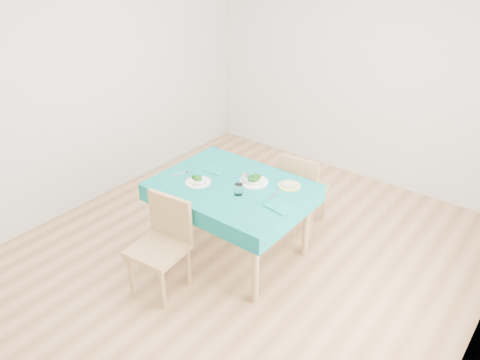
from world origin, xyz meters
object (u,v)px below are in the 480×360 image
Objects in this scene: chair_far at (305,182)px; chair_near at (157,240)px; side_plate at (290,186)px; table at (232,220)px; bowl_near at (198,180)px; bowl_far at (254,179)px.

chair_near is at bearing 68.99° from chair_far.
table is at bearing -145.21° from side_plate.
chair_near reaches higher than chair_far.
chair_near is 1.24m from side_plate.
chair_near is at bearing -81.46° from bowl_near.
bowl_far reaches higher than bowl_near.
bowl_near is 1.13× the size of side_plate.
bowl_near is 0.89× the size of bowl_far.
bowl_far is at bearing 38.56° from bowl_near.
side_plate is at bearing 33.69° from bowl_near.
table is 5.81× the size of bowl_near.
side_plate is (0.29, 0.14, -0.03)m from bowl_far.
chair_near is 5.22× the size of side_plate.
bowl_far reaches higher than side_plate.
bowl_far reaches higher than table.
chair_near is at bearing -102.25° from table.
chair_far is at bearing 62.21° from bowl_near.
bowl_far is (0.13, 0.15, 0.42)m from table.
chair_near is 1.67m from chair_far.
side_plate is (0.15, -0.55, 0.25)m from chair_far.
bowl_far is at bearing 72.95° from chair_far.
table is at bearing 70.96° from chair_near.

